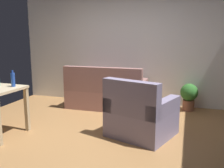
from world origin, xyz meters
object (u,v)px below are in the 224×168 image
at_px(bottle_blue, 13,79).
at_px(armchair, 140,116).
at_px(couch, 106,94).
at_px(potted_plant, 189,95).

bearing_deg(bottle_blue, armchair, 13.16).
bearing_deg(armchair, bottle_blue, 32.76).
relative_size(couch, potted_plant, 2.91).
distance_m(couch, armchair, 1.67).
bearing_deg(bottle_blue, couch, 62.47).
bearing_deg(bottle_blue, potted_plant, 38.49).
bearing_deg(potted_plant, couch, -169.69).
xyz_separation_m(potted_plant, armchair, (-0.72, -1.66, -0.01)).
distance_m(potted_plant, armchair, 1.81).
bearing_deg(armchair, couch, -33.90).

